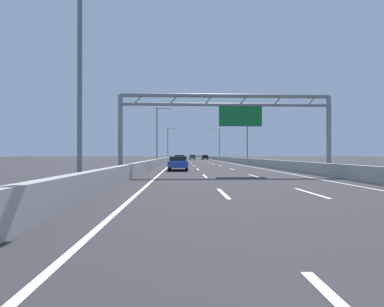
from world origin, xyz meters
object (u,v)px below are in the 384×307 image
streetlamp_left_mid (158,132)px  streetlamp_right_mid (246,132)px  black_car (205,157)px  red_car (180,159)px  green_car (192,157)px  blue_car (178,163)px  streetlamp_left_near (86,63)px  sign_gantry (228,113)px  streetlamp_right_far (219,142)px  streetlamp_left_far (169,142)px

streetlamp_left_mid → streetlamp_right_mid: same height
black_car → red_car: bearing=-100.8°
green_car → streetlamp_right_mid: bearing=-79.2°
red_car → blue_car: bearing=-90.0°
streetlamp_left_near → streetlamp_left_mid: bearing=90.0°
sign_gantry → green_car: (-0.37, 65.61, -4.11)m
streetlamp_left_near → streetlamp_left_mid: 35.42m
streetlamp_left_near → red_car: bearing=84.0°
streetlamp_right_mid → red_car: size_ratio=2.03×
streetlamp_left_near → streetlamp_right_far: 72.39m
red_car → streetlamp_left_far: bearing=95.7°
streetlamp_right_mid → red_car: (-11.30, -1.15, -4.63)m
black_car → sign_gantry: bearing=-93.1°
sign_gantry → streetlamp_right_mid: streetlamp_right_mid is taller
streetlamp_right_far → red_car: size_ratio=2.03×
streetlamp_left_far → blue_car: bearing=-86.2°
streetlamp_left_near → blue_car: bearing=77.4°
streetlamp_left_far → red_car: bearing=-84.3°
black_car → blue_car: bearing=-97.4°
green_car → black_car: size_ratio=0.96×
streetlamp_left_far → blue_car: streetlamp_left_far is taller
green_car → blue_car: (-3.63, -59.50, -0.01)m
streetlamp_left_mid → red_car: (3.63, -1.15, -4.63)m
streetlamp_left_near → red_car: size_ratio=2.03×
streetlamp_right_mid → green_car: streetlamp_right_mid is taller
sign_gantry → red_car: 24.85m
sign_gantry → streetlamp_right_mid: 26.37m
green_car → streetlamp_right_far: bearing=-32.3°
streetlamp_left_far → streetlamp_right_far: bearing=0.0°
streetlamp_left_far → streetlamp_right_far: 14.93m
sign_gantry → streetlamp_right_far: bearing=83.1°
green_car → black_car: 4.77m
streetlamp_left_far → sign_gantry: bearing=-82.9°
sign_gantry → streetlamp_left_far: 61.23m
streetlamp_right_far → sign_gantry: bearing=-96.9°
streetlamp_left_near → streetlamp_left_mid: same height
streetlamp_left_near → green_car: (7.25, 75.69, -4.65)m
streetlamp_right_mid → streetlamp_right_far: bearing=90.0°
streetlamp_left_mid → streetlamp_left_far: size_ratio=1.00×
streetlamp_left_mid → green_car: (7.25, 40.28, -4.65)m
streetlamp_right_mid → green_car: 41.26m
red_car → black_car: red_car is taller
streetlamp_right_far → blue_car: streetlamp_right_far is taller
streetlamp_right_far → red_car: (-11.30, -36.56, -4.63)m
streetlamp_left_far → blue_car: (3.62, -54.64, -4.66)m
blue_car → red_car: size_ratio=0.97×
green_car → sign_gantry: bearing=-89.7°
streetlamp_right_mid → black_car: size_ratio=2.04×
streetlamp_left_mid → streetlamp_right_far: same height
streetlamp_right_far → black_car: 6.40m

